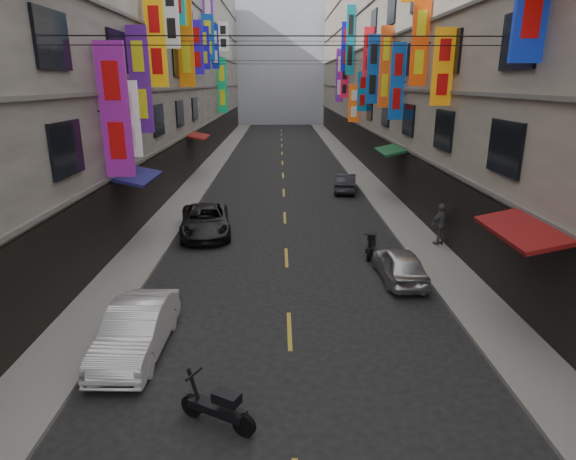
{
  "coord_description": "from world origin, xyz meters",
  "views": [
    {
      "loc": [
        -0.26,
        5.7,
        6.8
      ],
      "look_at": [
        -0.11,
        14.21,
        4.18
      ],
      "focal_mm": 30.0,
      "sensor_mm": 36.0,
      "label": 1
    }
  ],
  "objects_px": {
    "car_left_mid": "(136,330)",
    "car_right_mid": "(399,264)",
    "car_right_far": "(346,183)",
    "scooter_far_right": "(371,245)",
    "scooter_crossing": "(218,408)",
    "pedestrian_rfar": "(441,224)",
    "car_left_far": "(205,221)"
  },
  "relations": [
    {
      "from": "scooter_crossing",
      "to": "car_left_mid",
      "type": "relative_size",
      "value": 0.41
    },
    {
      "from": "car_left_far",
      "to": "car_right_mid",
      "type": "relative_size",
      "value": 1.36
    },
    {
      "from": "scooter_crossing",
      "to": "car_right_far",
      "type": "bearing_deg",
      "value": 14.57
    },
    {
      "from": "scooter_crossing",
      "to": "car_left_mid",
      "type": "xyz_separation_m",
      "value": [
        -2.46,
        2.88,
        0.22
      ]
    },
    {
      "from": "scooter_crossing",
      "to": "car_right_far",
      "type": "relative_size",
      "value": 0.45
    },
    {
      "from": "car_left_mid",
      "to": "car_left_far",
      "type": "distance_m",
      "value": 10.28
    },
    {
      "from": "car_left_mid",
      "to": "car_right_mid",
      "type": "height_order",
      "value": "car_left_mid"
    },
    {
      "from": "scooter_crossing",
      "to": "pedestrian_rfar",
      "type": "height_order",
      "value": "pedestrian_rfar"
    },
    {
      "from": "scooter_crossing",
      "to": "scooter_far_right",
      "type": "height_order",
      "value": "same"
    },
    {
      "from": "car_left_far",
      "to": "car_right_far",
      "type": "relative_size",
      "value": 1.32
    },
    {
      "from": "scooter_crossing",
      "to": "scooter_far_right",
      "type": "relative_size",
      "value": 0.93
    },
    {
      "from": "car_right_far",
      "to": "pedestrian_rfar",
      "type": "height_order",
      "value": "pedestrian_rfar"
    },
    {
      "from": "car_right_far",
      "to": "car_left_mid",
      "type": "bearing_deg",
      "value": 76.8
    },
    {
      "from": "scooter_crossing",
      "to": "car_right_mid",
      "type": "distance_m",
      "value": 9.4
    },
    {
      "from": "car_left_mid",
      "to": "car_right_far",
      "type": "relative_size",
      "value": 1.11
    },
    {
      "from": "car_left_mid",
      "to": "car_right_far",
      "type": "distance_m",
      "value": 20.84
    },
    {
      "from": "car_right_far",
      "to": "pedestrian_rfar",
      "type": "distance_m",
      "value": 11.28
    },
    {
      "from": "car_left_far",
      "to": "car_right_far",
      "type": "height_order",
      "value": "car_left_far"
    },
    {
      "from": "car_left_mid",
      "to": "car_right_mid",
      "type": "distance_m",
      "value": 9.29
    },
    {
      "from": "car_left_mid",
      "to": "car_right_mid",
      "type": "bearing_deg",
      "value": 31.9
    },
    {
      "from": "car_right_mid",
      "to": "pedestrian_rfar",
      "type": "relative_size",
      "value": 1.93
    },
    {
      "from": "scooter_far_right",
      "to": "car_left_far",
      "type": "distance_m",
      "value": 7.78
    },
    {
      "from": "car_right_far",
      "to": "scooter_far_right",
      "type": "bearing_deg",
      "value": 96.81
    },
    {
      "from": "car_left_mid",
      "to": "scooter_crossing",
      "type": "bearing_deg",
      "value": -48.03
    },
    {
      "from": "car_right_mid",
      "to": "scooter_crossing",
      "type": "bearing_deg",
      "value": 52.24
    },
    {
      "from": "car_left_far",
      "to": "pedestrian_rfar",
      "type": "xyz_separation_m",
      "value": [
        10.32,
        -2.0,
        0.36
      ]
    },
    {
      "from": "car_right_mid",
      "to": "pedestrian_rfar",
      "type": "distance_m",
      "value": 4.43
    },
    {
      "from": "scooter_far_right",
      "to": "car_right_far",
      "type": "height_order",
      "value": "car_right_far"
    },
    {
      "from": "car_left_far",
      "to": "car_right_mid",
      "type": "height_order",
      "value": "car_left_far"
    },
    {
      "from": "car_left_mid",
      "to": "car_left_far",
      "type": "relative_size",
      "value": 0.84
    },
    {
      "from": "car_left_mid",
      "to": "pedestrian_rfar",
      "type": "bearing_deg",
      "value": 39.35
    },
    {
      "from": "scooter_far_right",
      "to": "car_left_mid",
      "type": "bearing_deg",
      "value": 60.96
    }
  ]
}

